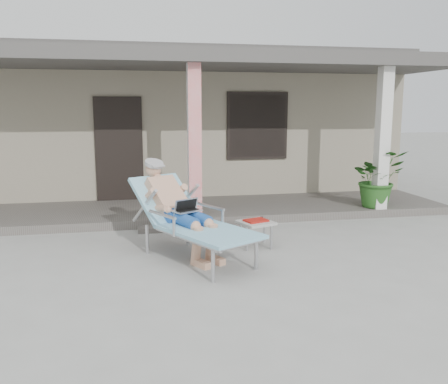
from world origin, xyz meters
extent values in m
plane|color=#9E9E99|center=(0.00, 0.00, 0.00)|extent=(60.00, 60.00, 0.00)
cube|color=gray|center=(0.00, 6.50, 1.50)|extent=(10.00, 5.00, 3.00)
cube|color=#474442|center=(0.00, 6.50, 3.15)|extent=(10.40, 5.40, 0.30)
cube|color=black|center=(-1.30, 3.97, 1.20)|extent=(0.95, 0.06, 2.10)
cube|color=black|center=(1.60, 3.97, 1.65)|extent=(1.20, 0.06, 1.30)
cube|color=black|center=(1.60, 3.96, 1.65)|extent=(1.32, 0.05, 1.42)
cube|color=#605B56|center=(0.00, 3.00, 0.07)|extent=(10.00, 2.00, 0.15)
cube|color=red|center=(0.00, 2.15, 1.45)|extent=(0.22, 0.22, 2.61)
cube|color=silver|center=(3.50, 2.15, 1.45)|extent=(0.22, 0.22, 2.61)
cube|color=#474442|center=(0.00, 3.00, 2.88)|extent=(10.00, 2.30, 0.24)
cube|color=#605B56|center=(0.00, 1.85, 0.04)|extent=(2.00, 0.30, 0.07)
cylinder|color=#B7B7BC|center=(-0.17, -0.66, 0.21)|extent=(0.05, 0.05, 0.41)
cylinder|color=#B7B7BC|center=(0.44, -0.32, 0.21)|extent=(0.05, 0.05, 0.41)
cylinder|color=#B7B7BC|center=(-0.89, 0.63, 0.21)|extent=(0.05, 0.05, 0.41)
cylinder|color=#B7B7BC|center=(-0.27, 0.97, 0.21)|extent=(0.05, 0.05, 0.41)
cube|color=#B7B7BC|center=(-0.12, -0.03, 0.43)|extent=(1.27, 1.53, 0.03)
cube|color=#95C7E7|center=(-0.12, -0.03, 0.46)|extent=(1.39, 1.62, 0.04)
cube|color=#B7B7BC|center=(-0.60, 0.84, 0.69)|extent=(0.92, 0.90, 0.55)
cube|color=#95C7E7|center=(-0.60, 0.84, 0.73)|extent=(1.06, 1.03, 0.62)
cylinder|color=#9E9EA1|center=(-0.76, 1.12, 1.22)|extent=(0.37, 0.37, 0.14)
cube|color=silver|center=(-0.35, 0.40, 0.65)|extent=(0.45, 0.41, 0.26)
cube|color=#A7A6A2|center=(0.70, 0.66, 0.37)|extent=(0.58, 0.58, 0.04)
cylinder|color=#B7B7BC|center=(0.52, 0.48, 0.17)|extent=(0.03, 0.03, 0.35)
cylinder|color=#B7B7BC|center=(0.88, 0.48, 0.17)|extent=(0.03, 0.03, 0.35)
cylinder|color=#B7B7BC|center=(0.52, 0.84, 0.17)|extent=(0.03, 0.03, 0.35)
cylinder|color=#B7B7BC|center=(0.88, 0.84, 0.17)|extent=(0.03, 0.03, 0.35)
cube|color=#A71911|center=(0.70, 0.66, 0.40)|extent=(0.38, 0.33, 0.03)
cube|color=black|center=(0.70, 0.78, 0.39)|extent=(0.31, 0.12, 0.03)
imported|color=#26591E|center=(3.53, 2.31, 0.70)|extent=(1.11, 1.00, 1.10)
camera|label=1|loc=(-1.07, -5.89, 2.03)|focal=38.00mm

